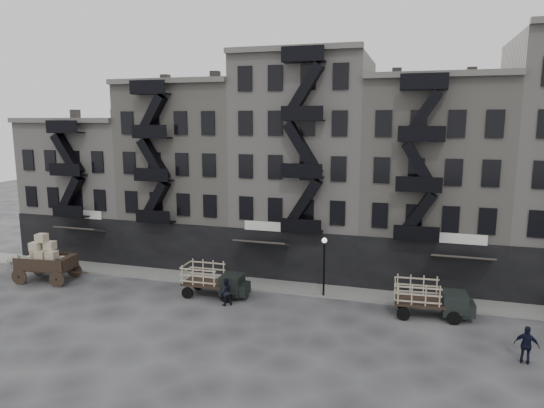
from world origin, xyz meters
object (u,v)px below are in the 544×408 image
(stake_truck_east, at_px, (431,296))
(pedestrian_west, at_px, (54,263))
(stake_truck_west, at_px, (214,278))
(wagon, at_px, (45,254))
(horse, at_px, (13,262))
(policeman, at_px, (527,345))
(pedestrian_mid, at_px, (225,292))

(stake_truck_east, bearing_deg, pedestrian_west, 176.09)
(stake_truck_west, relative_size, stake_truck_east, 0.96)
(wagon, xyz_separation_m, stake_truck_east, (28.19, 1.13, -0.75))
(stake_truck_west, height_order, stake_truck_east, stake_truck_east)
(horse, relative_size, pedestrian_west, 0.90)
(stake_truck_east, height_order, pedestrian_west, stake_truck_east)
(stake_truck_east, distance_m, policeman, 6.60)
(horse, distance_m, wagon, 4.65)
(pedestrian_mid, bearing_deg, wagon, -38.12)
(stake_truck_west, height_order, pedestrian_mid, stake_truck_west)
(pedestrian_west, bearing_deg, wagon, -103.29)
(horse, bearing_deg, policeman, -97.07)
(pedestrian_west, bearing_deg, horse, 153.46)
(policeman, bearing_deg, horse, 6.85)
(stake_truck_west, xyz_separation_m, policeman, (19.02, -4.30, -0.34))
(stake_truck_west, height_order, policeman, stake_truck_west)
(wagon, relative_size, pedestrian_mid, 2.46)
(horse, xyz_separation_m, stake_truck_west, (17.98, -0.56, 0.57))
(horse, distance_m, stake_truck_west, 18.00)
(pedestrian_west, xyz_separation_m, policeman, (33.04, -4.95, -0.00))
(policeman, bearing_deg, wagon, 7.93)
(wagon, bearing_deg, stake_truck_west, -3.40)
(horse, distance_m, pedestrian_mid, 19.47)
(pedestrian_mid, xyz_separation_m, policeman, (17.62, -3.00, 0.06))
(pedestrian_mid, bearing_deg, stake_truck_east, 152.24)
(pedestrian_west, bearing_deg, stake_truck_east, -28.25)
(wagon, relative_size, pedestrian_west, 2.31)
(horse, bearing_deg, pedestrian_mid, -95.07)
(stake_truck_west, distance_m, stake_truck_east, 14.50)
(horse, distance_m, policeman, 37.31)
(wagon, relative_size, stake_truck_west, 0.98)
(stake_truck_west, bearing_deg, wagon, -178.01)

